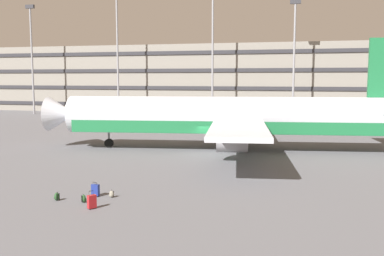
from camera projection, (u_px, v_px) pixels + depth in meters
name	position (u px, v px, depth m)	size (l,w,h in m)	color
ground_plane	(210.00, 153.00, 40.81)	(600.00, 600.00, 0.00)	#5B5B60
terminal_structure	(261.00, 79.00, 91.61)	(144.75, 20.56, 13.75)	gray
airliner	(232.00, 117.00, 42.61)	(38.07, 30.87, 10.82)	silver
light_mast_far_left	(32.00, 51.00, 85.31)	(1.80, 0.50, 21.31)	gray
light_mast_left	(117.00, 41.00, 80.74)	(1.80, 0.50, 24.32)	gray
light_mast_center_left	(213.00, 42.00, 76.42)	(1.80, 0.50, 23.58)	gray
light_mast_center_right	(294.00, 50.00, 73.23)	(1.80, 0.50, 20.15)	gray
suitcase_teal	(92.00, 201.00, 23.46)	(0.46, 0.51, 0.99)	#B21E23
suitcase_silver	(95.00, 190.00, 25.93)	(0.49, 0.28, 0.89)	navy
backpack_small	(84.00, 199.00, 24.66)	(0.38, 0.39, 0.52)	#264C26
backpack_upright	(111.00, 194.00, 25.70)	(0.34, 0.28, 0.47)	gray
backpack_large	(57.00, 197.00, 25.07)	(0.37, 0.37, 0.53)	#264C26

